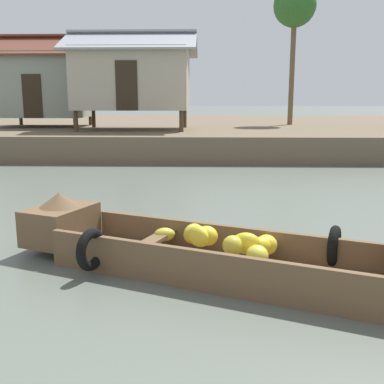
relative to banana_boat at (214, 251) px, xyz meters
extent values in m
plane|color=#596056|center=(-1.40, 4.89, -0.29)|extent=(300.00, 300.00, 0.00)
cube|color=brown|center=(-1.40, 19.40, 0.16)|extent=(160.00, 20.00, 0.91)
cube|color=brown|center=(-0.01, 0.00, -0.23)|extent=(4.10, 2.55, 0.12)
cube|color=brown|center=(0.20, 0.49, 0.00)|extent=(3.70, 1.56, 0.35)
cube|color=brown|center=(-0.21, -0.50, 0.00)|extent=(3.70, 1.56, 0.35)
cube|color=brown|center=(-2.16, 0.87, 0.08)|extent=(1.01, 1.16, 0.50)
cone|color=brown|center=(-2.16, 0.87, 0.43)|extent=(0.73, 0.73, 0.20)
cube|color=brown|center=(-0.79, 0.31, 0.02)|extent=(0.57, 1.03, 0.05)
torus|color=black|center=(1.47, 0.10, 0.04)|extent=(0.31, 0.53, 0.52)
torus|color=black|center=(-1.48, -0.11, 0.04)|extent=(0.31, 0.53, 0.52)
ellipsoid|color=yellow|center=(0.64, 0.09, 0.05)|extent=(0.29, 0.28, 0.25)
ellipsoid|color=gold|center=(-0.27, 0.44, 0.08)|extent=(0.36, 0.38, 0.27)
ellipsoid|color=gold|center=(-0.66, 0.57, 0.03)|extent=(0.31, 0.23, 0.18)
ellipsoid|color=yellow|center=(0.54, -0.11, 0.11)|extent=(0.26, 0.23, 0.21)
ellipsoid|color=yellow|center=(0.47, -0.44, 0.10)|extent=(0.31, 0.32, 0.23)
ellipsoid|color=yellow|center=(-0.09, 0.05, 0.18)|extent=(0.37, 0.37, 0.24)
ellipsoid|color=gold|center=(0.21, -0.22, 0.14)|extent=(0.31, 0.30, 0.24)
ellipsoid|color=yellow|center=(0.36, -0.17, 0.16)|extent=(0.36, 0.24, 0.26)
ellipsoid|color=yellow|center=(-0.20, 0.03, 0.18)|extent=(0.37, 0.38, 0.26)
cylinder|color=#4C3826|center=(-5.66, 14.03, 0.83)|extent=(0.16, 0.16, 0.43)
cylinder|color=#4C3826|center=(-9.04, 16.62, 0.83)|extent=(0.16, 0.16, 0.43)
cylinder|color=#4C3826|center=(-5.66, 16.62, 0.83)|extent=(0.16, 0.16, 0.43)
cube|color=gray|center=(-7.35, 15.33, 2.42)|extent=(3.78, 2.99, 2.76)
cube|color=#2D2319|center=(-7.35, 13.81, 1.94)|extent=(0.80, 0.04, 1.80)
cube|color=brown|center=(-7.35, 14.58, 4.09)|extent=(4.48, 1.98, 1.03)
cube|color=brown|center=(-7.35, 16.07, 4.09)|extent=(4.48, 1.98, 1.03)
cylinder|color=#4C3826|center=(-5.02, 11.92, 1.01)|extent=(0.16, 0.16, 0.79)
cylinder|color=#4C3826|center=(-1.03, 11.92, 1.01)|extent=(0.16, 0.16, 0.79)
cylinder|color=#4C3826|center=(-5.02, 14.69, 1.01)|extent=(0.16, 0.16, 0.79)
cylinder|color=#4C3826|center=(-1.03, 14.69, 1.01)|extent=(0.16, 0.16, 0.79)
cube|color=#B2A893|center=(-3.03, 13.31, 2.58)|extent=(4.40, 3.17, 2.35)
cube|color=#2D2319|center=(-3.03, 11.70, 2.31)|extent=(0.80, 0.04, 1.80)
cube|color=#9399A0|center=(-3.03, 12.52, 4.02)|extent=(5.10, 2.08, 0.91)
cube|color=#9399A0|center=(-3.03, 14.10, 4.02)|extent=(5.10, 2.08, 0.91)
cylinder|color=brown|center=(3.99, 17.21, 3.16)|extent=(0.24, 0.24, 5.09)
sphere|color=#2D6628|center=(3.99, 17.21, 6.11)|extent=(1.98, 1.98, 1.98)
camera|label=1|loc=(-0.12, -5.26, 1.80)|focal=42.41mm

